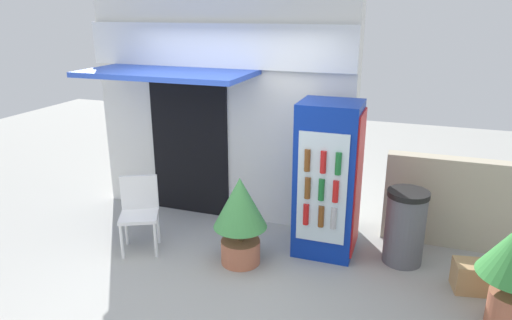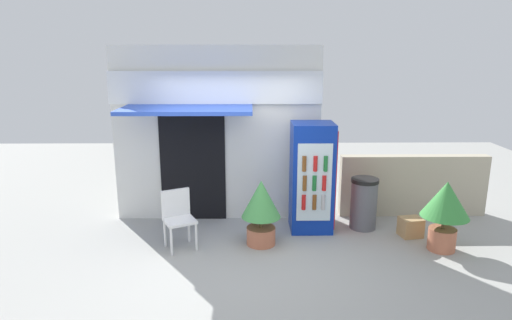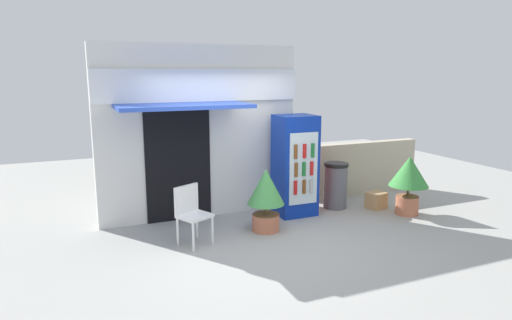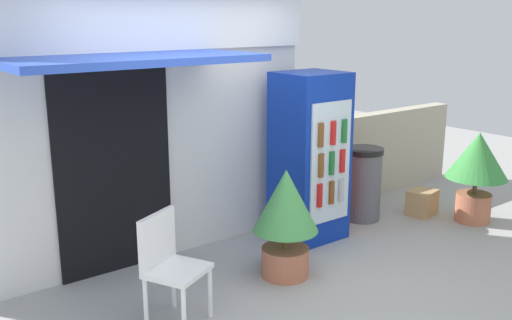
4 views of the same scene
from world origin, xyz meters
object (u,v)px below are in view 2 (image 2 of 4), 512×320
at_px(potted_plant_near_shop, 261,207).
at_px(potted_plant_curbside, 445,206).
at_px(plastic_chair, 178,215).
at_px(cardboard_box, 411,227).
at_px(drink_cooler, 312,177).
at_px(trash_bin, 364,203).

bearing_deg(potted_plant_near_shop, potted_plant_curbside, -4.96).
xyz_separation_m(plastic_chair, cardboard_box, (3.62, 0.33, -0.36)).
height_order(plastic_chair, potted_plant_near_shop, potted_plant_near_shop).
height_order(drink_cooler, plastic_chair, drink_cooler).
relative_size(plastic_chair, potted_plant_curbside, 0.83).
relative_size(drink_cooler, trash_bin, 2.08).
relative_size(trash_bin, cardboard_box, 2.58).
xyz_separation_m(potted_plant_near_shop, trash_bin, (1.71, 0.62, -0.17)).
xyz_separation_m(drink_cooler, potted_plant_curbside, (1.83, -0.82, -0.21)).
bearing_deg(trash_bin, plastic_chair, -166.87).
distance_m(plastic_chair, trash_bin, 3.02).
bearing_deg(potted_plant_curbside, potted_plant_near_shop, 175.04).
bearing_deg(potted_plant_near_shop, trash_bin, 19.92).
relative_size(potted_plant_near_shop, potted_plant_curbside, 0.96).
height_order(drink_cooler, trash_bin, drink_cooler).
bearing_deg(plastic_chair, trash_bin, 13.13).
bearing_deg(potted_plant_curbside, plastic_chair, 177.60).
bearing_deg(potted_plant_near_shop, cardboard_box, 6.37).
distance_m(drink_cooler, potted_plant_curbside, 2.02).
bearing_deg(cardboard_box, potted_plant_near_shop, -173.63).
distance_m(drink_cooler, cardboard_box, 1.74).
relative_size(potted_plant_near_shop, trash_bin, 1.19).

